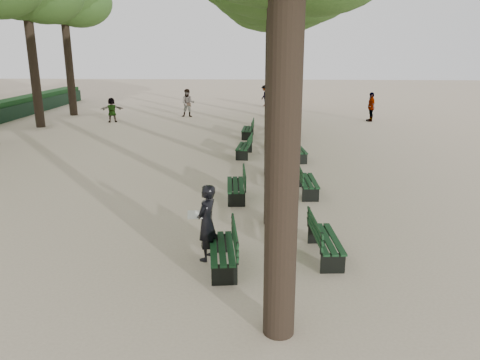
{
  "coord_description": "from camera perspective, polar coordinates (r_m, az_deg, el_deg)",
  "views": [
    {
      "loc": [
        1.21,
        -8.84,
        4.59
      ],
      "look_at": [
        0.6,
        3.0,
        1.2
      ],
      "focal_mm": 35.0,
      "sensor_mm": 36.0,
      "label": 1
    }
  ],
  "objects": [
    {
      "name": "ground",
      "position": [
        10.04,
        -4.39,
        -11.32
      ],
      "size": [
        120.0,
        120.0,
        0.0
      ],
      "primitive_type": "plane",
      "color": "beige",
      "rests_on": "ground"
    },
    {
      "name": "bench_left_3",
      "position": [
        24.56,
        0.94,
        5.84
      ],
      "size": [
        0.63,
        1.82,
        0.92
      ],
      "color": "black",
      "rests_on": "ground"
    },
    {
      "name": "bench_left_1",
      "position": [
        14.59,
        -0.5,
        -1.26
      ],
      "size": [
        0.71,
        1.84,
        0.92
      ],
      "color": "black",
      "rests_on": "ground"
    },
    {
      "name": "pedestrian_e",
      "position": [
        30.65,
        -15.35,
        8.24
      ],
      "size": [
        1.45,
        0.69,
        1.54
      ],
      "primitive_type": "imported",
      "rotation": [
        0.0,
        0.0,
        3.42
      ],
      "color": "#262628",
      "rests_on": "ground"
    },
    {
      "name": "bench_right_1",
      "position": [
        15.19,
        8.2,
        -0.72
      ],
      "size": [
        0.66,
        1.83,
        0.92
      ],
      "color": "black",
      "rests_on": "ground"
    },
    {
      "name": "pedestrian_a",
      "position": [
        31.97,
        -6.36,
        9.3
      ],
      "size": [
        0.93,
        0.44,
        1.86
      ],
      "primitive_type": "imported",
      "rotation": [
        0.0,
        0.0,
        0.08
      ],
      "color": "#262628",
      "rests_on": "ground"
    },
    {
      "name": "bench_left_2",
      "position": [
        20.25,
        0.5,
        3.65
      ],
      "size": [
        0.71,
        1.84,
        0.92
      ],
      "color": "black",
      "rests_on": "ground"
    },
    {
      "name": "bench_left_0",
      "position": [
        10.16,
        -2.13,
        -9.23
      ],
      "size": [
        0.79,
        1.86,
        0.92
      ],
      "color": "black",
      "rests_on": "ground"
    },
    {
      "name": "bench_right_0",
      "position": [
        10.79,
        10.38,
        -7.92
      ],
      "size": [
        0.71,
        1.84,
        0.92
      ],
      "color": "black",
      "rests_on": "ground"
    },
    {
      "name": "pedestrian_b",
      "position": [
        37.85,
        3.02,
        10.24
      ],
      "size": [
        0.67,
        1.11,
        1.64
      ],
      "primitive_type": "imported",
      "rotation": [
        0.0,
        0.0,
        4.37
      ],
      "color": "#262628",
      "rests_on": "ground"
    },
    {
      "name": "bench_right_2",
      "position": [
        19.78,
        7.02,
        3.23
      ],
      "size": [
        0.78,
        1.85,
        0.92
      ],
      "color": "black",
      "rests_on": "ground"
    },
    {
      "name": "bench_right_3",
      "position": [
        24.52,
        6.26,
        5.73
      ],
      "size": [
        0.75,
        1.85,
        0.92
      ],
      "color": "black",
      "rests_on": "ground"
    },
    {
      "name": "pedestrian_c",
      "position": [
        31.03,
        15.67,
        8.58
      ],
      "size": [
        0.46,
        1.1,
        1.83
      ],
      "primitive_type": "imported",
      "rotation": [
        0.0,
        0.0,
        4.8
      ],
      "color": "#262628",
      "rests_on": "ground"
    },
    {
      "name": "pedestrian_d",
      "position": [
        36.3,
        4.12,
        10.16
      ],
      "size": [
        0.95,
        0.46,
        1.89
      ],
      "primitive_type": "imported",
      "rotation": [
        0.0,
        0.0,
        3.23
      ],
      "color": "#262628",
      "rests_on": "ground"
    },
    {
      "name": "man_with_map",
      "position": [
        10.33,
        -4.08,
        -5.21
      ],
      "size": [
        0.72,
        0.77,
        1.73
      ],
      "color": "black",
      "rests_on": "ground"
    }
  ]
}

